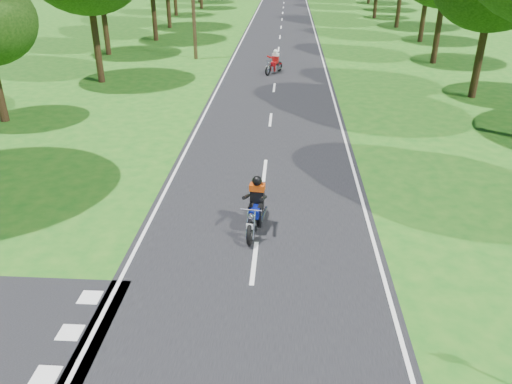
{
  "coord_description": "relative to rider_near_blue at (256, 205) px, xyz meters",
  "views": [
    {
      "loc": [
        0.73,
        -8.93,
        7.53
      ],
      "look_at": [
        -0.08,
        4.0,
        1.1
      ],
      "focal_mm": 35.0,
      "sensor_mm": 36.0,
      "label": 1
    }
  ],
  "objects": [
    {
      "name": "rider_far_red",
      "position": [
        -0.07,
        19.95,
        -0.06
      ],
      "size": [
        1.38,
        1.87,
        1.5
      ],
      "primitive_type": null,
      "rotation": [
        0.0,
        0.0,
        -0.49
      ],
      "color": "#A10C12",
      "rests_on": "main_road"
    },
    {
      "name": "rider_near_blue",
      "position": [
        0.0,
        0.0,
        0.0
      ],
      "size": [
        0.89,
        2.02,
        1.63
      ],
      "primitive_type": null,
      "rotation": [
        0.0,
        0.0,
        -0.12
      ],
      "color": "navy",
      "rests_on": "main_road"
    },
    {
      "name": "road_markings",
      "position": [
        -0.07,
        44.41,
        -0.81
      ],
      "size": [
        7.4,
        140.0,
        0.01
      ],
      "color": "silver",
      "rests_on": "main_road"
    },
    {
      "name": "telegraph_pole",
      "position": [
        -5.93,
        24.28,
        3.24
      ],
      "size": [
        1.2,
        0.26,
        8.0
      ],
      "color": "#382616",
      "rests_on": "ground"
    },
    {
      "name": "ground",
      "position": [
        0.07,
        -3.72,
        -0.83
      ],
      "size": [
        160.0,
        160.0,
        0.0
      ],
      "primitive_type": "plane",
      "color": "#175713",
      "rests_on": "ground"
    },
    {
      "name": "main_road",
      "position": [
        0.07,
        46.28,
        -0.82
      ],
      "size": [
        7.0,
        140.0,
        0.02
      ],
      "primitive_type": "cube",
      "color": "black",
      "rests_on": "ground"
    }
  ]
}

